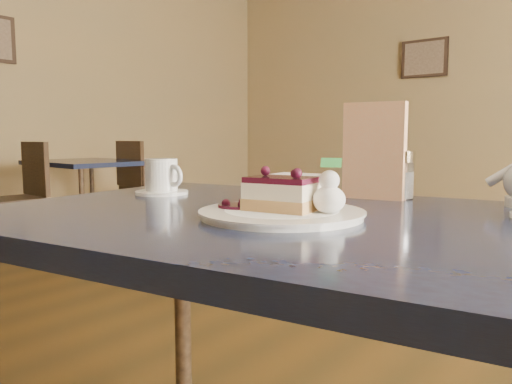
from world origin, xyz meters
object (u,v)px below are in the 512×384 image
Objects in this scene: main_table at (294,255)px; coffee_set at (162,178)px; cheesecake_slice at (282,194)px; dessert_plate at (282,214)px; bg_table_far_left at (89,234)px.

main_table is 0.44m from coffee_set.
dessert_plate is at bearing 88.52° from cheesecake_slice.
bg_table_far_left is (-2.71, 1.52, -0.70)m from coffee_set.
dessert_plate reaches higher than bg_table_far_left.
main_table reaches higher than bg_table_far_left.
dessert_plate is 3.59m from bg_table_far_left.
bg_table_far_left is at bearing 152.65° from dessert_plate.
coffee_set is at bearing 163.88° from main_table.
cheesecake_slice is at bearing -82.87° from dessert_plate.
cheesecake_slice is 3.60m from bg_table_far_left.
coffee_set is 3.18m from bg_table_far_left.
coffee_set reaches higher than cheesecake_slice.
main_table is at bearing -7.52° from coffee_set.
coffee_set reaches higher than main_table.
dessert_plate is 0.17× the size of bg_table_far_left.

